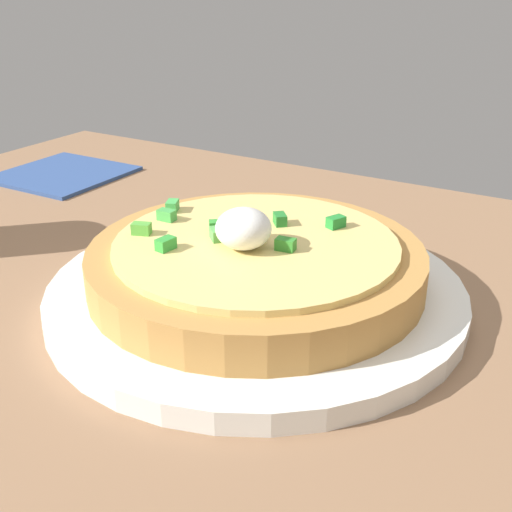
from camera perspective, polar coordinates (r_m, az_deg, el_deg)
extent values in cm
cube|color=#8B6649|center=(39.64, 2.54, -10.59)|extent=(106.10, 74.02, 2.53)
cylinder|color=white|center=(44.72, 0.00, -3.19)|extent=(28.91, 28.91, 1.47)
cylinder|color=#BA8542|center=(43.80, 0.00, -0.78)|extent=(23.06, 23.06, 2.69)
cylinder|color=#E6C975|center=(43.15, 0.00, 1.11)|extent=(19.44, 19.44, 0.45)
ellipsoid|color=white|center=(41.48, -1.13, 2.49)|extent=(3.71, 3.71, 2.71)
cube|color=#53A84E|center=(43.14, -3.52, 1.96)|extent=(1.48, 1.46, 0.80)
cube|color=green|center=(48.75, -7.51, 4.48)|extent=(1.26, 1.50, 0.80)
cube|color=#248B34|center=(45.53, 7.19, 3.04)|extent=(1.25, 1.49, 0.80)
cube|color=#257E2E|center=(45.74, 2.16, 3.33)|extent=(1.45, 1.49, 0.80)
cube|color=green|center=(41.95, -8.10, 1.08)|extent=(0.97, 1.38, 0.80)
cube|color=green|center=(44.50, -3.39, 2.68)|extent=(1.50, 1.42, 0.80)
cube|color=#328B2E|center=(41.51, 2.66, 1.05)|extent=(1.36, 0.94, 0.80)
cube|color=#56B13E|center=(44.72, -10.25, 2.43)|extent=(1.48, 1.20, 0.80)
cube|color=green|center=(46.94, -8.03, 3.66)|extent=(1.31, 0.85, 0.80)
cube|color=#304C87|center=(75.84, -16.92, 7.06)|extent=(12.82, 12.82, 0.40)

